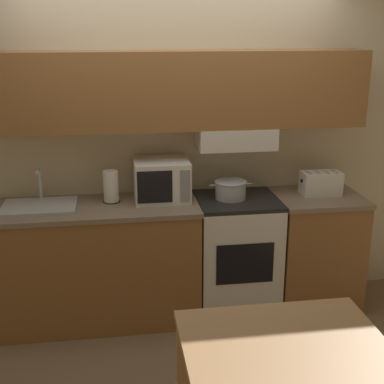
% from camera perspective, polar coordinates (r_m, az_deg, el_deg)
% --- Properties ---
extents(ground_plane, '(16.00, 16.00, 0.00)m').
position_cam_1_polar(ground_plane, '(4.64, -1.63, -10.83)').
color(ground_plane, '#7F664C').
extents(wall_back, '(5.21, 0.38, 2.55)m').
position_cam_1_polar(wall_back, '(4.10, -1.55, 7.26)').
color(wall_back, beige).
rests_on(wall_back, ground_plane).
extents(lower_counter_main, '(1.54, 0.61, 0.93)m').
position_cam_1_polar(lower_counter_main, '(4.15, -10.13, -7.51)').
color(lower_counter_main, '#936033').
rests_on(lower_counter_main, ground_plane).
extents(lower_counter_right_stub, '(0.66, 0.61, 0.93)m').
position_cam_1_polar(lower_counter_right_stub, '(4.43, 12.93, -6.04)').
color(lower_counter_right_stub, '#936033').
rests_on(lower_counter_right_stub, ground_plane).
extents(stove_range, '(0.62, 0.58, 0.93)m').
position_cam_1_polar(stove_range, '(4.25, 4.72, -6.66)').
color(stove_range, white).
rests_on(stove_range, ground_plane).
extents(cooking_pot, '(0.32, 0.24, 0.14)m').
position_cam_1_polar(cooking_pot, '(4.06, 4.14, 0.31)').
color(cooking_pot, '#B7BABF').
rests_on(cooking_pot, stove_range).
extents(microwave, '(0.41, 0.38, 0.30)m').
position_cam_1_polar(microwave, '(4.03, -3.28, 1.32)').
color(microwave, white).
rests_on(microwave, lower_counter_main).
extents(toaster, '(0.31, 0.17, 0.18)m').
position_cam_1_polar(toaster, '(4.27, 13.57, 0.93)').
color(toaster, white).
rests_on(toaster, lower_counter_right_stub).
extents(sink_basin, '(0.53, 0.37, 0.27)m').
position_cam_1_polar(sink_basin, '(4.01, -15.98, -1.43)').
color(sink_basin, '#B7BABF').
rests_on(sink_basin, lower_counter_main).
extents(paper_towel_roll, '(0.13, 0.13, 0.24)m').
position_cam_1_polar(paper_towel_roll, '(4.01, -8.65, 0.58)').
color(paper_towel_roll, black).
rests_on(paper_towel_roll, lower_counter_main).
extents(dining_table, '(0.97, 0.80, 0.77)m').
position_cam_1_polar(dining_table, '(2.67, 10.00, -17.93)').
color(dining_table, tan).
rests_on(dining_table, ground_plane).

